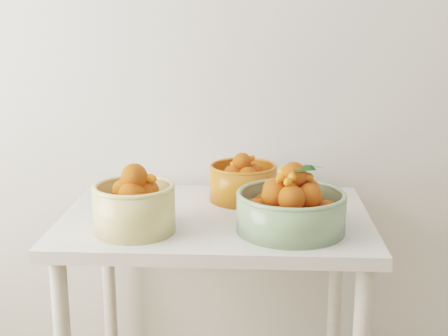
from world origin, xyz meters
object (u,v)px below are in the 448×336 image
Objects in this scene: bowl_green at (291,208)px; table at (216,242)px; bowl_cream at (134,206)px; bowl_orange at (243,181)px.

table is at bearing 148.77° from bowl_green.
table is 0.34m from bowl_cream.
table is 3.88× the size of bowl_orange.
bowl_green is (0.23, -0.14, 0.17)m from table.
bowl_green is at bearing 3.75° from bowl_cream.
table is at bearing 36.53° from bowl_cream.
bowl_orange is (0.08, 0.17, 0.16)m from table.
bowl_green is 1.60× the size of bowl_orange.
bowl_green is at bearing -64.17° from bowl_orange.
bowl_green is at bearing -31.23° from table.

